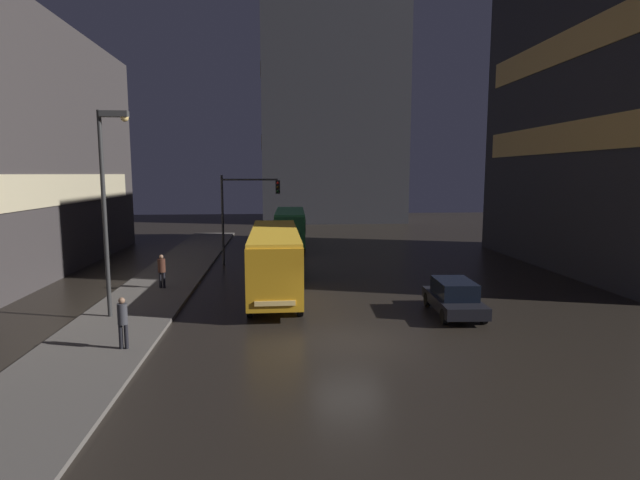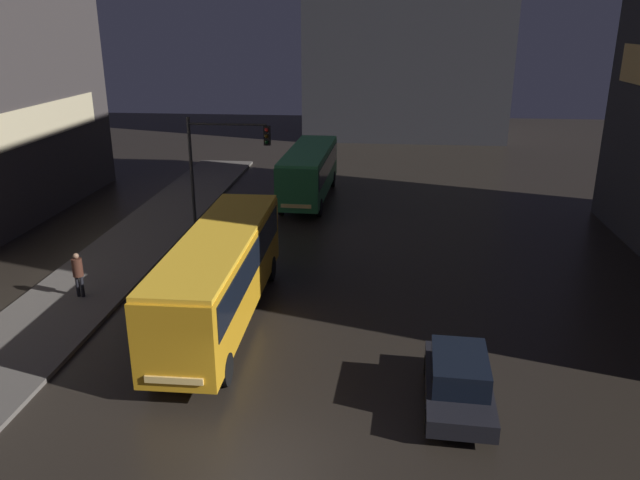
{
  "view_description": "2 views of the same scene",
  "coord_description": "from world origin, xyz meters",
  "px_view_note": "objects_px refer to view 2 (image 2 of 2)",
  "views": [
    {
      "loc": [
        -2.54,
        -17.54,
        6.13
      ],
      "look_at": [
        -0.21,
        9.8,
        2.5
      ],
      "focal_mm": 28.0,
      "sensor_mm": 36.0,
      "label": 1
    },
    {
      "loc": [
        2.77,
        -12.22,
        10.24
      ],
      "look_at": [
        0.65,
        9.12,
        2.71
      ],
      "focal_mm": 35.0,
      "sensor_mm": 36.0,
      "label": 2
    }
  ],
  "objects_px": {
    "bus_near": "(220,269)",
    "pedestrian_near": "(78,271)",
    "traffic_light_main": "(219,158)",
    "car_taxi": "(459,380)",
    "bus_far": "(309,169)"
  },
  "relations": [
    {
      "from": "bus_near",
      "to": "pedestrian_near",
      "type": "distance_m",
      "value": 6.15
    },
    {
      "from": "traffic_light_main",
      "to": "pedestrian_near",
      "type": "bearing_deg",
      "value": -117.74
    },
    {
      "from": "bus_near",
      "to": "car_taxi",
      "type": "bearing_deg",
      "value": 150.59
    },
    {
      "from": "pedestrian_near",
      "to": "traffic_light_main",
      "type": "distance_m",
      "value": 8.75
    },
    {
      "from": "bus_near",
      "to": "car_taxi",
      "type": "xyz_separation_m",
      "value": [
        7.85,
        -4.37,
        -1.27
      ]
    },
    {
      "from": "bus_near",
      "to": "bus_far",
      "type": "bearing_deg",
      "value": -94.41
    },
    {
      "from": "pedestrian_near",
      "to": "traffic_light_main",
      "type": "relative_size",
      "value": 0.29
    },
    {
      "from": "bus_far",
      "to": "pedestrian_near",
      "type": "xyz_separation_m",
      "value": [
        -7.15,
        -15.33,
        -0.69
      ]
    },
    {
      "from": "car_taxi",
      "to": "bus_near",
      "type": "bearing_deg",
      "value": -26.1
    },
    {
      "from": "bus_near",
      "to": "car_taxi",
      "type": "height_order",
      "value": "bus_near"
    },
    {
      "from": "bus_near",
      "to": "traffic_light_main",
      "type": "height_order",
      "value": "traffic_light_main"
    },
    {
      "from": "bus_far",
      "to": "traffic_light_main",
      "type": "relative_size",
      "value": 1.59
    },
    {
      "from": "bus_far",
      "to": "pedestrian_near",
      "type": "bearing_deg",
      "value": 66.79
    },
    {
      "from": "pedestrian_near",
      "to": "bus_far",
      "type": "bearing_deg",
      "value": 87.88
    },
    {
      "from": "bus_near",
      "to": "bus_far",
      "type": "distance_m",
      "value": 16.66
    }
  ]
}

